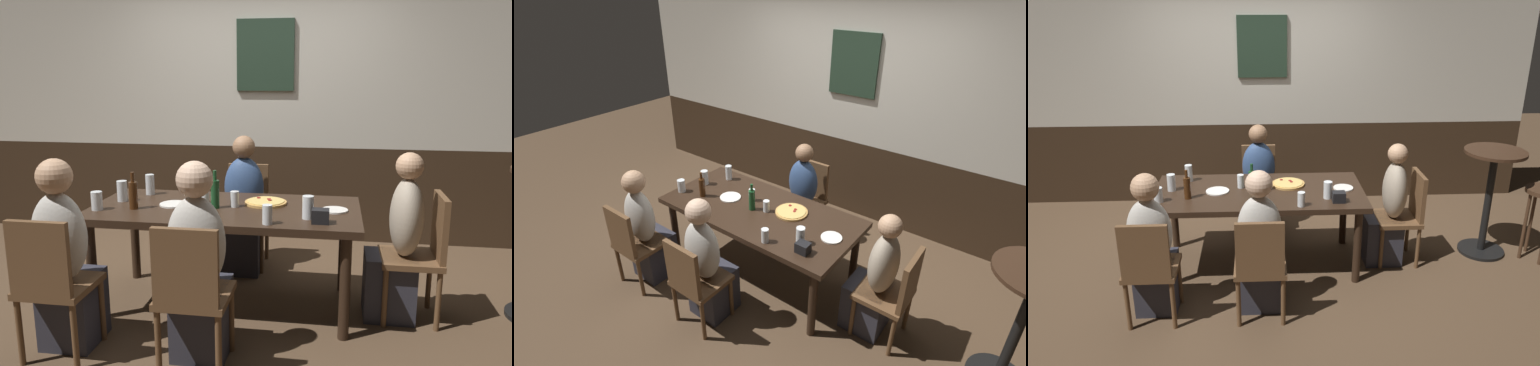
% 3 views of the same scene
% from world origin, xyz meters
% --- Properties ---
extents(ground_plane, '(12.00, 12.00, 0.00)m').
position_xyz_m(ground_plane, '(0.00, 0.00, 0.00)').
color(ground_plane, '#4C3826').
extents(wall_back, '(6.40, 0.13, 2.60)m').
position_xyz_m(wall_back, '(0.00, 1.65, 1.30)').
color(wall_back, '#332316').
rests_on(wall_back, ground_plane).
extents(dining_table, '(1.89, 0.90, 0.74)m').
position_xyz_m(dining_table, '(0.00, 0.00, 0.66)').
color(dining_table, black).
rests_on(dining_table, ground_plane).
extents(chair_mid_near, '(0.40, 0.40, 0.88)m').
position_xyz_m(chair_mid_near, '(0.00, -0.87, 0.50)').
color(chair_mid_near, brown).
rests_on(chair_mid_near, ground_plane).
extents(chair_head_east, '(0.40, 0.40, 0.88)m').
position_xyz_m(chair_head_east, '(1.36, 0.00, 0.50)').
color(chair_head_east, brown).
rests_on(chair_head_east, ground_plane).
extents(chair_mid_far, '(0.40, 0.40, 0.88)m').
position_xyz_m(chair_mid_far, '(0.00, 0.87, 0.50)').
color(chair_mid_far, brown).
rests_on(chair_mid_far, ground_plane).
extents(chair_left_near, '(0.40, 0.40, 0.88)m').
position_xyz_m(chair_left_near, '(-0.83, -0.87, 0.50)').
color(chair_left_near, brown).
rests_on(chair_left_near, ground_plane).
extents(person_mid_near, '(0.34, 0.37, 1.20)m').
position_xyz_m(person_mid_near, '(0.00, -0.71, 0.51)').
color(person_mid_near, '#2D2D38').
rests_on(person_mid_near, ground_plane).
extents(person_head_east, '(0.37, 0.34, 1.16)m').
position_xyz_m(person_head_east, '(1.20, 0.00, 0.49)').
color(person_head_east, '#2D2D38').
rests_on(person_head_east, ground_plane).
extents(person_mid_far, '(0.34, 0.37, 1.16)m').
position_xyz_m(person_mid_far, '(-0.00, 0.70, 0.49)').
color(person_mid_far, '#2D2D38').
rests_on(person_mid_far, ground_plane).
extents(person_left_near, '(0.34, 0.37, 1.19)m').
position_xyz_m(person_left_near, '(-0.83, -0.71, 0.51)').
color(person_left_near, '#2D2D38').
rests_on(person_left_near, ground_plane).
extents(pizza, '(0.30, 0.30, 0.03)m').
position_xyz_m(pizza, '(0.27, 0.13, 0.75)').
color(pizza, tan).
rests_on(pizza, dining_table).
extents(highball_clear, '(0.07, 0.07, 0.15)m').
position_xyz_m(highball_clear, '(-0.79, 0.05, 0.81)').
color(highball_clear, silver).
rests_on(highball_clear, dining_table).
extents(beer_glass_half, '(0.07, 0.07, 0.16)m').
position_xyz_m(beer_glass_half, '(-0.66, 0.28, 0.81)').
color(beer_glass_half, silver).
rests_on(beer_glass_half, dining_table).
extents(pint_glass_pale, '(0.07, 0.07, 0.15)m').
position_xyz_m(pint_glass_pale, '(0.60, -0.20, 0.81)').
color(pint_glass_pale, silver).
rests_on(pint_glass_pale, dining_table).
extents(beer_glass_tall, '(0.06, 0.06, 0.12)m').
position_xyz_m(beer_glass_tall, '(0.35, -0.37, 0.80)').
color(beer_glass_tall, silver).
rests_on(beer_glass_tall, dining_table).
extents(tumbler_short, '(0.06, 0.06, 0.12)m').
position_xyz_m(tumbler_short, '(-0.17, 0.09, 0.80)').
color(tumbler_short, silver).
rests_on(tumbler_short, dining_table).
extents(tumbler_water, '(0.06, 0.06, 0.11)m').
position_xyz_m(tumbler_water, '(0.07, 0.02, 0.79)').
color(tumbler_water, silver).
rests_on(tumbler_water, dining_table).
extents(pint_glass_amber, '(0.08, 0.08, 0.13)m').
position_xyz_m(pint_glass_amber, '(-0.86, -0.21, 0.80)').
color(pint_glass_amber, silver).
rests_on(pint_glass_amber, dining_table).
extents(beer_bottle_green, '(0.06, 0.06, 0.27)m').
position_xyz_m(beer_bottle_green, '(-0.06, -0.04, 0.85)').
color(beer_bottle_green, '#194723').
rests_on(beer_bottle_green, dining_table).
extents(beer_bottle_brown, '(0.06, 0.06, 0.26)m').
position_xyz_m(beer_bottle_brown, '(-0.62, -0.15, 0.84)').
color(beer_bottle_brown, '#42230F').
rests_on(beer_bottle_brown, dining_table).
extents(plate_white_large, '(0.21, 0.21, 0.01)m').
position_xyz_m(plate_white_large, '(-0.37, -0.01, 0.75)').
color(plate_white_large, white).
rests_on(plate_white_large, dining_table).
extents(plate_white_small, '(0.18, 0.18, 0.01)m').
position_xyz_m(plate_white_small, '(0.77, 0.01, 0.75)').
color(plate_white_small, white).
rests_on(plate_white_small, dining_table).
extents(condiment_caddy, '(0.11, 0.09, 0.09)m').
position_xyz_m(condiment_caddy, '(0.68, -0.29, 0.79)').
color(condiment_caddy, black).
rests_on(condiment_caddy, dining_table).
extents(side_bar_table, '(0.56, 0.56, 1.05)m').
position_xyz_m(side_bar_table, '(2.19, 0.11, 0.62)').
color(side_bar_table, black).
rests_on(side_bar_table, ground_plane).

